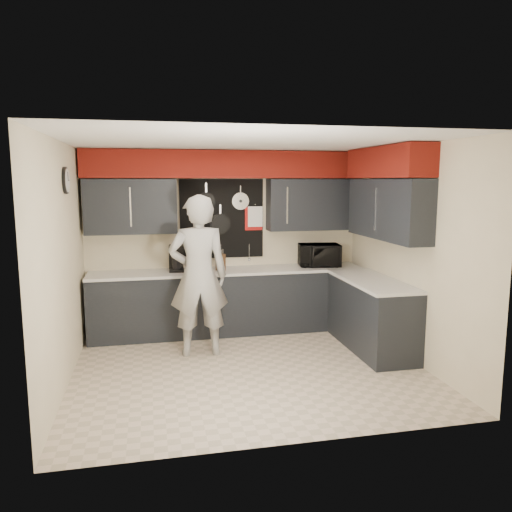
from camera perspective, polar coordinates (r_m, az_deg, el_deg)
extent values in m
plane|color=beige|center=(6.00, -0.83, -12.67)|extent=(4.00, 4.00, 0.00)
cube|color=beige|center=(7.36, -3.51, 1.76)|extent=(4.00, 0.01, 2.60)
cube|color=black|center=(7.08, -14.11, 5.51)|extent=(1.24, 0.32, 0.75)
cube|color=black|center=(7.47, 6.44, 5.87)|extent=(1.34, 0.32, 0.75)
cube|color=#62110A|center=(7.14, -3.38, 10.40)|extent=(3.94, 0.36, 0.38)
cube|color=black|center=(7.31, -3.91, 4.27)|extent=(1.22, 0.03, 1.15)
cylinder|color=black|center=(7.23, -5.70, 6.22)|extent=(0.26, 0.04, 0.26)
cylinder|color=black|center=(7.27, -4.10, 3.66)|extent=(0.30, 0.04, 0.30)
cylinder|color=black|center=(7.28, -6.10, 1.17)|extent=(0.27, 0.04, 0.27)
cylinder|color=silver|center=(7.31, -1.79, 6.29)|extent=(0.25, 0.02, 0.25)
cube|color=#AC0F0D|center=(7.37, -0.26, 4.29)|extent=(0.26, 0.01, 0.34)
cube|color=white|center=(7.36, -0.09, 4.52)|extent=(0.22, 0.01, 0.30)
cylinder|color=silver|center=(7.29, -7.35, 0.30)|extent=(0.01, 0.01, 0.20)
cylinder|color=silver|center=(7.34, -4.04, 0.40)|extent=(0.01, 0.01, 0.20)
cylinder|color=silver|center=(7.41, -0.78, 0.50)|extent=(0.01, 0.01, 0.20)
cube|color=beige|center=(6.35, 17.09, 0.29)|extent=(0.01, 3.50, 2.60)
cube|color=black|center=(6.49, 14.80, 5.22)|extent=(0.32, 1.70, 0.75)
cube|color=#62110A|center=(6.48, 14.84, 10.30)|extent=(0.36, 1.70, 0.38)
cube|color=beige|center=(5.62, -21.21, -0.96)|extent=(0.01, 3.50, 2.60)
cylinder|color=black|center=(5.95, -20.94, 8.07)|extent=(0.04, 0.30, 0.30)
cylinder|color=white|center=(5.94, -20.73, 8.08)|extent=(0.01, 0.26, 0.26)
cube|color=black|center=(7.23, -3.10, -5.29)|extent=(3.90, 0.60, 0.88)
cube|color=silver|center=(7.12, -3.11, -1.73)|extent=(3.90, 0.63, 0.04)
cube|color=black|center=(6.70, 13.07, -6.65)|extent=(0.60, 1.60, 0.88)
cube|color=silver|center=(6.58, 13.09, -2.80)|extent=(0.63, 1.60, 0.04)
cube|color=black|center=(7.09, -2.74, -8.85)|extent=(3.90, 0.06, 0.10)
imported|color=black|center=(7.44, 7.23, 0.10)|extent=(0.64, 0.48, 0.33)
cube|color=#342010|center=(7.03, -4.07, -0.72)|extent=(0.14, 0.14, 0.24)
cylinder|color=silver|center=(7.14, -5.61, -0.94)|extent=(0.12, 0.12, 0.15)
cube|color=black|center=(7.06, -9.04, -1.61)|extent=(0.22, 0.26, 0.03)
cube|color=black|center=(7.12, -9.12, -0.11)|extent=(0.21, 0.08, 0.34)
cube|color=black|center=(7.01, -9.11, 0.96)|extent=(0.22, 0.26, 0.07)
cylinder|color=black|center=(7.02, -9.05, -0.88)|extent=(0.12, 0.12, 0.16)
imported|color=#ABABA8|center=(6.22, -6.58, -2.29)|extent=(0.75, 0.50, 2.01)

